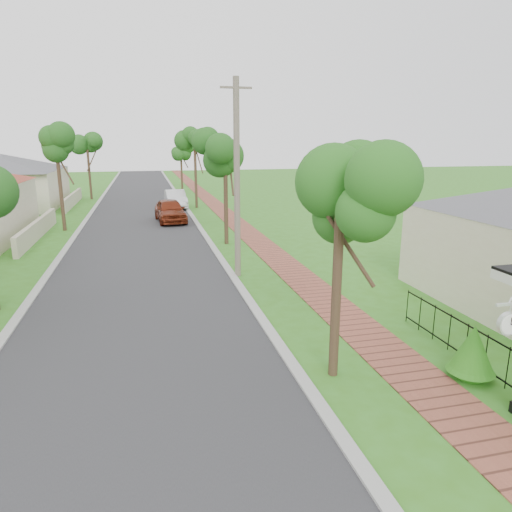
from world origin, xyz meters
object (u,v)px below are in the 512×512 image
object	(u,v)px
parked_car_white	(176,199)
utility_pole	(237,179)
parked_car_red	(170,211)
near_tree	(340,213)
station_clock	(509,322)

from	to	relation	value
parked_car_white	utility_pole	distance (m)	20.48
parked_car_red	utility_pole	xyz separation A→B (m)	(1.90, -13.57, 3.12)
parked_car_red	utility_pole	distance (m)	14.05
parked_car_red	near_tree	world-z (taller)	near_tree
parked_car_red	near_tree	xyz separation A→B (m)	(2.45, -22.07, 3.06)
parked_car_red	near_tree	bearing A→B (deg)	-88.24
parked_car_red	station_clock	distance (m)	24.83
parked_car_red	utility_pole	world-z (taller)	utility_pole
parked_car_red	parked_car_white	world-z (taller)	parked_car_red
near_tree	utility_pole	distance (m)	8.52
parked_car_red	station_clock	bearing A→B (deg)	-82.81
station_clock	parked_car_red	bearing A→B (deg)	101.76
parked_car_red	parked_car_white	xyz separation A→B (m)	(0.82, 6.64, -0.05)
near_tree	station_clock	bearing A→B (deg)	-40.33
near_tree	parked_car_white	bearing A→B (deg)	93.24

